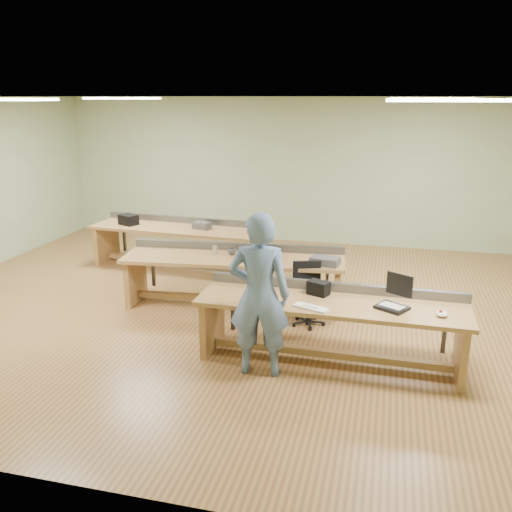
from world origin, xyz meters
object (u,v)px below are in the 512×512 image
(camera_bag, at_px, (318,288))
(drinks_can, at_px, (215,250))
(workbench_front, at_px, (331,316))
(task_chair, at_px, (308,302))
(mug, at_px, (232,251))
(parts_bin_teal, at_px, (261,254))
(parts_bin_grey, at_px, (325,261))
(person, at_px, (259,295))
(workbench_back, at_px, (179,237))
(laptop_base, at_px, (392,307))
(workbench_mid, at_px, (234,268))

(camera_bag, distance_m, drinks_can, 2.17)
(workbench_front, bearing_deg, task_chair, 113.31)
(mug, distance_m, drinks_can, 0.25)
(workbench_front, relative_size, parts_bin_teal, 7.31)
(parts_bin_grey, bearing_deg, camera_bag, -86.80)
(person, xyz_separation_m, drinks_can, (-1.16, 1.98, -0.11))
(task_chair, bearing_deg, parts_bin_teal, 132.15)
(workbench_back, relative_size, task_chair, 3.76)
(laptop_base, relative_size, task_chair, 0.37)
(workbench_mid, relative_size, drinks_can, 25.98)
(task_chair, distance_m, mug, 1.42)
(mug, xyz_separation_m, drinks_can, (-0.25, -0.04, 0.02))
(workbench_back, relative_size, drinks_can, 25.21)
(laptop_base, xyz_separation_m, mug, (-2.32, 1.62, 0.03))
(task_chair, bearing_deg, workbench_mid, 140.86)
(camera_bag, relative_size, mug, 2.00)
(person, bearing_deg, camera_bag, -136.57)
(task_chair, bearing_deg, workbench_front, -85.72)
(laptop_base, bearing_deg, workbench_back, 171.42)
(person, xyz_separation_m, parts_bin_grey, (0.49, 1.86, -0.13))
(workbench_back, height_order, drinks_can, drinks_can)
(laptop_base, relative_size, parts_bin_teal, 0.76)
(person, xyz_separation_m, task_chair, (0.32, 1.50, -0.62))
(laptop_base, bearing_deg, mug, 175.82)
(laptop_base, height_order, parts_bin_grey, parts_bin_grey)
(laptop_base, bearing_deg, workbench_front, -156.97)
(workbench_mid, bearing_deg, laptop_base, -40.15)
(laptop_base, relative_size, parts_bin_grey, 0.82)
(task_chair, distance_m, parts_bin_teal, 1.01)
(person, distance_m, parts_bin_grey, 1.93)
(workbench_mid, xyz_separation_m, parts_bin_grey, (1.35, -0.08, 0.24))
(camera_bag, bearing_deg, person, -108.20)
(mug, bearing_deg, workbench_front, -42.93)
(workbench_mid, distance_m, workbench_back, 2.14)
(person, height_order, drinks_can, person)
(parts_bin_grey, bearing_deg, workbench_mid, 176.53)
(task_chair, xyz_separation_m, parts_bin_grey, (0.17, 0.37, 0.49))
(laptop_base, bearing_deg, camera_bag, -165.98)
(workbench_mid, bearing_deg, workbench_back, 128.32)
(laptop_base, distance_m, camera_bag, 0.89)
(person, height_order, laptop_base, person)
(workbench_back, relative_size, laptop_base, 10.02)
(workbench_back, xyz_separation_m, task_chair, (2.67, -1.98, -0.25))
(parts_bin_teal, xyz_separation_m, mug, (-0.47, 0.09, -0.03))
(workbench_front, bearing_deg, drinks_can, 142.60)
(workbench_front, relative_size, camera_bag, 12.74)
(laptop_base, relative_size, drinks_can, 2.52)
(workbench_front, xyz_separation_m, mug, (-1.65, 1.53, 0.24))
(drinks_can, bearing_deg, mug, 9.54)
(workbench_back, distance_m, parts_bin_grey, 3.28)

